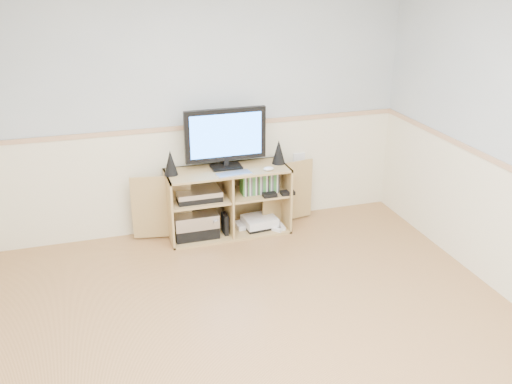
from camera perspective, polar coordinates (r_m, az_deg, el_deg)
room at (r=3.36m, az=0.76°, el=0.26°), size 4.04×4.54×2.54m
media_cabinet at (r=5.48m, az=-2.94°, el=-0.68°), size 1.80×0.43×0.65m
monitor at (r=5.26m, az=-3.07°, el=5.57°), size 0.76×0.18×0.57m
speaker_left at (r=5.20m, az=-8.54°, el=2.92°), size 0.13×0.13×0.23m
speaker_right at (r=5.44m, az=2.28°, el=4.04°), size 0.13×0.13×0.23m
keyboard at (r=5.19m, az=-2.24°, el=1.84°), size 0.33×0.16×0.01m
mouse at (r=5.28m, az=1.27°, el=2.34°), size 0.10×0.07×0.04m
av_components at (r=5.42m, az=-5.96°, el=-2.38°), size 0.51×0.31×0.47m
game_consoles at (r=5.61m, az=0.22°, el=-3.04°), size 0.45×0.30×0.11m
game_cases at (r=5.44m, az=0.36°, el=0.90°), size 0.36×0.13×0.19m
wall_outlet at (r=5.77m, az=4.30°, el=3.35°), size 0.12×0.03×0.12m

